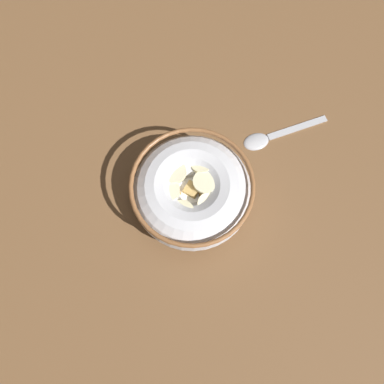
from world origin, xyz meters
The scene contains 3 objects.
ground_plane centered at (0.00, 0.00, -1.00)cm, with size 114.32×114.32×2.00cm, color brown.
cereal_bowl centered at (0.01, -0.01, 3.41)cm, with size 16.10×16.10×6.34cm.
spoon centered at (12.97, -7.31, 0.34)cm, with size 10.22×11.48×0.80cm.
Camera 1 is at (-13.81, -5.26, 49.49)cm, focal length 33.96 mm.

